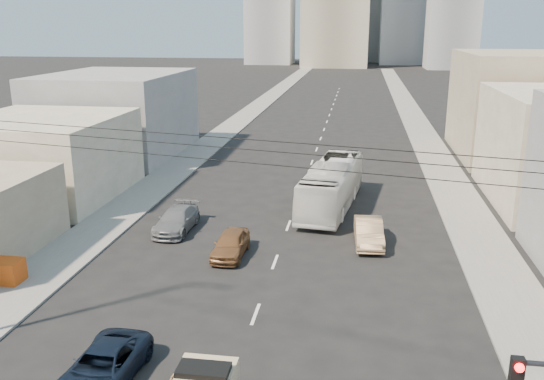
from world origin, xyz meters
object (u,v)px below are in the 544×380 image
(city_bus, at_px, (332,185))
(sedan_tan, at_px, (369,232))
(navy_pickup, at_px, (103,367))
(sedan_grey, at_px, (177,220))
(crate_stack, at_px, (4,271))
(sedan_brown, at_px, (231,244))

(city_bus, relative_size, sedan_tan, 2.60)
(sedan_tan, bearing_deg, navy_pickup, -125.35)
(sedan_grey, xyz_separation_m, crate_stack, (-6.16, -8.77, -0.02))
(sedan_grey, distance_m, crate_stack, 10.72)
(sedan_brown, bearing_deg, sedan_tan, 22.43)
(navy_pickup, xyz_separation_m, city_bus, (7.05, 22.23, 0.97))
(navy_pickup, xyz_separation_m, sedan_brown, (1.93, 12.40, 0.04))
(crate_stack, bearing_deg, city_bus, 44.15)
(navy_pickup, bearing_deg, city_bus, 74.73)
(navy_pickup, bearing_deg, crate_stack, 142.16)
(city_bus, distance_m, sedan_brown, 11.12)
(crate_stack, bearing_deg, navy_pickup, -40.16)
(navy_pickup, relative_size, sedan_grey, 0.98)
(city_bus, xyz_separation_m, sedan_grey, (-9.38, -6.30, -0.93))
(city_bus, bearing_deg, navy_pickup, -99.95)
(sedan_tan, bearing_deg, sedan_grey, 174.06)
(navy_pickup, xyz_separation_m, sedan_grey, (-2.32, 15.93, 0.05))
(sedan_tan, xyz_separation_m, crate_stack, (-18.08, -8.25, -0.06))
(sedan_grey, bearing_deg, crate_stack, -123.93)
(sedan_brown, xyz_separation_m, sedan_tan, (7.67, 3.01, 0.04))
(city_bus, xyz_separation_m, sedan_tan, (2.55, -6.83, -0.89))
(city_bus, xyz_separation_m, sedan_brown, (-5.12, -9.83, -0.93))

